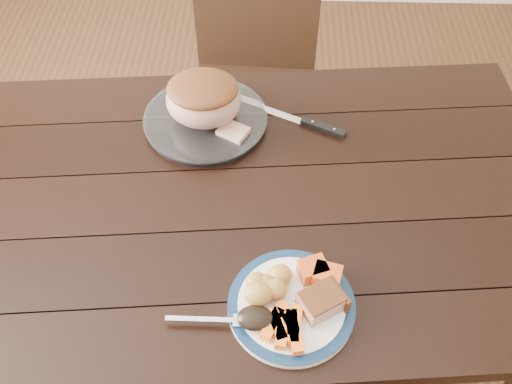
{
  "coord_description": "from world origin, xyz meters",
  "views": [
    {
      "loc": [
        0.1,
        -0.82,
        1.79
      ],
      "look_at": [
        0.08,
        -0.02,
        0.8
      ],
      "focal_mm": 40.0,
      "sensor_mm": 36.0,
      "label": 1
    }
  ],
  "objects_px": {
    "dining_table": "(224,221)",
    "dinner_plate": "(291,306)",
    "fork": "(218,320)",
    "carving_knife": "(309,123)",
    "chair_far": "(254,71)",
    "pork_slice": "(321,302)",
    "roast_joint": "(204,100)",
    "serving_platter": "(206,121)"
  },
  "relations": [
    {
      "from": "serving_platter",
      "to": "fork",
      "type": "relative_size",
      "value": 1.75
    },
    {
      "from": "fork",
      "to": "roast_joint",
      "type": "height_order",
      "value": "roast_joint"
    },
    {
      "from": "chair_far",
      "to": "carving_knife",
      "type": "height_order",
      "value": "chair_far"
    },
    {
      "from": "pork_slice",
      "to": "roast_joint",
      "type": "bearing_deg",
      "value": 117.41
    },
    {
      "from": "fork",
      "to": "serving_platter",
      "type": "bearing_deg",
      "value": 97.58
    },
    {
      "from": "serving_platter",
      "to": "carving_knife",
      "type": "relative_size",
      "value": 1.04
    },
    {
      "from": "chair_far",
      "to": "serving_platter",
      "type": "distance_m",
      "value": 0.56
    },
    {
      "from": "dining_table",
      "to": "pork_slice",
      "type": "relative_size",
      "value": 20.62
    },
    {
      "from": "roast_joint",
      "to": "dinner_plate",
      "type": "bearing_deg",
      "value": -67.47
    },
    {
      "from": "pork_slice",
      "to": "roast_joint",
      "type": "xyz_separation_m",
      "value": [
        -0.27,
        0.53,
        0.04
      ]
    },
    {
      "from": "serving_platter",
      "to": "fork",
      "type": "bearing_deg",
      "value": -82.61
    },
    {
      "from": "fork",
      "to": "pork_slice",
      "type": "bearing_deg",
      "value": 10.55
    },
    {
      "from": "pork_slice",
      "to": "fork",
      "type": "xyz_separation_m",
      "value": [
        -0.2,
        -0.04,
        -0.02
      ]
    },
    {
      "from": "pork_slice",
      "to": "dining_table",
      "type": "bearing_deg",
      "value": 127.42
    },
    {
      "from": "chair_far",
      "to": "pork_slice",
      "type": "bearing_deg",
      "value": 102.17
    },
    {
      "from": "dining_table",
      "to": "chair_far",
      "type": "xyz_separation_m",
      "value": [
        0.05,
        0.74,
        -0.13
      ]
    },
    {
      "from": "dining_table",
      "to": "roast_joint",
      "type": "height_order",
      "value": "roast_joint"
    },
    {
      "from": "chair_far",
      "to": "pork_slice",
      "type": "distance_m",
      "value": 1.07
    },
    {
      "from": "dining_table",
      "to": "fork",
      "type": "height_order",
      "value": "fork"
    },
    {
      "from": "pork_slice",
      "to": "carving_knife",
      "type": "relative_size",
      "value": 0.27
    },
    {
      "from": "fork",
      "to": "dining_table",
      "type": "bearing_deg",
      "value": 92.84
    },
    {
      "from": "fork",
      "to": "carving_knife",
      "type": "distance_m",
      "value": 0.6
    },
    {
      "from": "serving_platter",
      "to": "roast_joint",
      "type": "xyz_separation_m",
      "value": [
        0.0,
        0.0,
        0.07
      ]
    },
    {
      "from": "chair_far",
      "to": "serving_platter",
      "type": "xyz_separation_m",
      "value": [
        -0.11,
        -0.49,
        0.23
      ]
    },
    {
      "from": "dining_table",
      "to": "dinner_plate",
      "type": "relative_size",
      "value": 6.54
    },
    {
      "from": "chair_far",
      "to": "fork",
      "type": "relative_size",
      "value": 5.24
    },
    {
      "from": "fork",
      "to": "carving_knife",
      "type": "xyz_separation_m",
      "value": [
        0.19,
        0.57,
        -0.01
      ]
    },
    {
      "from": "fork",
      "to": "carving_knife",
      "type": "relative_size",
      "value": 0.59
    },
    {
      "from": "dinner_plate",
      "to": "serving_platter",
      "type": "xyz_separation_m",
      "value": [
        -0.22,
        0.52,
        0.0
      ]
    },
    {
      "from": "pork_slice",
      "to": "serving_platter",
      "type": "bearing_deg",
      "value": 117.41
    },
    {
      "from": "chair_far",
      "to": "roast_joint",
      "type": "relative_size",
      "value": 4.92
    },
    {
      "from": "chair_far",
      "to": "dinner_plate",
      "type": "relative_size",
      "value": 3.64
    },
    {
      "from": "fork",
      "to": "chair_far",
      "type": "bearing_deg",
      "value": 88.27
    },
    {
      "from": "roast_joint",
      "to": "carving_knife",
      "type": "relative_size",
      "value": 0.63
    },
    {
      "from": "dinner_plate",
      "to": "roast_joint",
      "type": "height_order",
      "value": "roast_joint"
    },
    {
      "from": "serving_platter",
      "to": "pork_slice",
      "type": "bearing_deg",
      "value": -62.59
    },
    {
      "from": "dinner_plate",
      "to": "serving_platter",
      "type": "distance_m",
      "value": 0.57
    },
    {
      "from": "fork",
      "to": "dinner_plate",
      "type": "bearing_deg",
      "value": 16.25
    },
    {
      "from": "pork_slice",
      "to": "carving_knife",
      "type": "distance_m",
      "value": 0.53
    },
    {
      "from": "dinner_plate",
      "to": "fork",
      "type": "height_order",
      "value": "fork"
    },
    {
      "from": "pork_slice",
      "to": "fork",
      "type": "height_order",
      "value": "pork_slice"
    },
    {
      "from": "dinner_plate",
      "to": "carving_knife",
      "type": "xyz_separation_m",
      "value": [
        0.05,
        0.53,
        -0.0
      ]
    }
  ]
}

